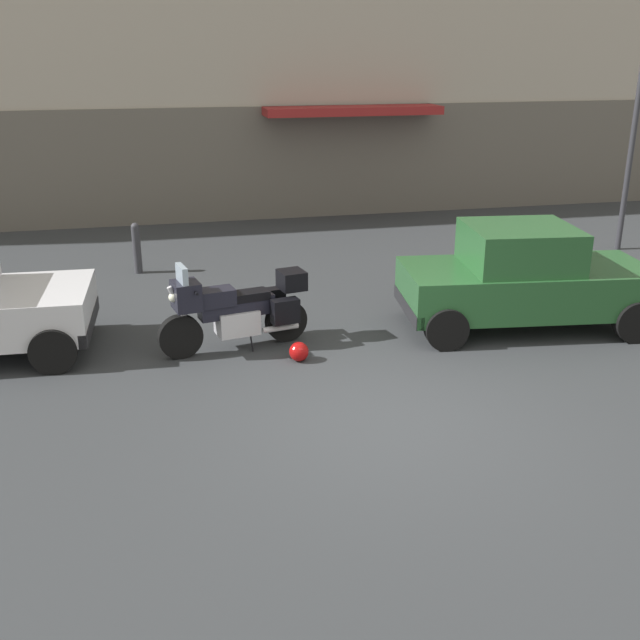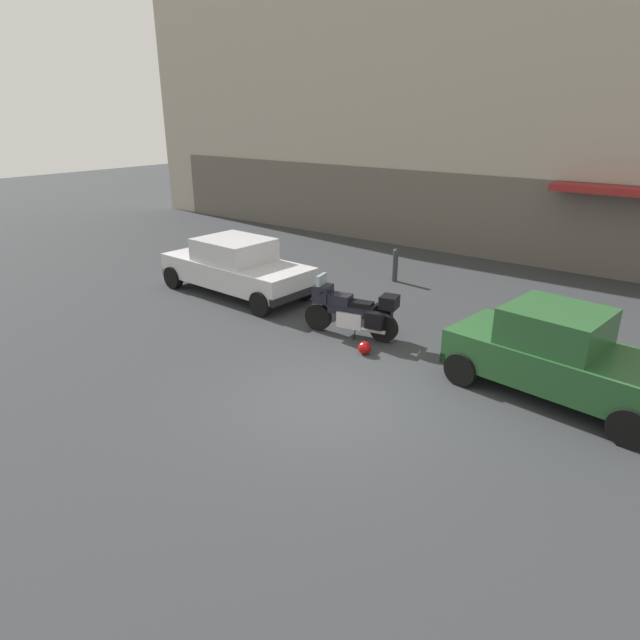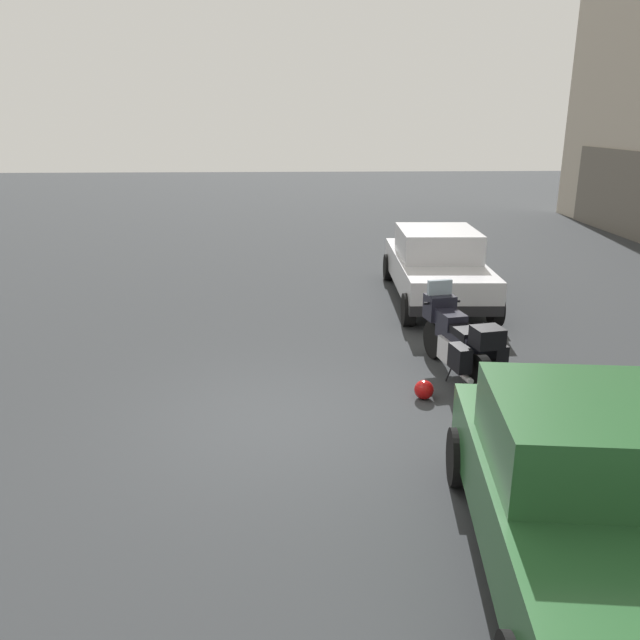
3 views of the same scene
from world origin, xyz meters
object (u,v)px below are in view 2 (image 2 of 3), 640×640
Objects in this scene: car_hatchback_near at (558,355)px; bollard_curbside at (395,264)px; helmet at (365,348)px; motorcycle at (352,310)px; car_sedan_far at (236,266)px.

car_hatchback_near is 4.01× the size of bollard_curbside.
motorcycle is at bearing 139.70° from helmet.
motorcycle reaches higher than helmet.
bollard_curbside is at bearing -83.14° from motorcycle.
car_sedan_far reaches higher than bollard_curbside.
helmet is at bearing -66.28° from bollard_curbside.
car_sedan_far is (-8.80, 0.73, -0.03)m from car_hatchback_near.
motorcycle is 8.01× the size of helmet.
motorcycle is at bearing -174.63° from car_hatchback_near.
car_hatchback_near reaches higher than bollard_curbside.
helmet is 5.50m from bollard_curbside.
car_hatchback_near is 0.86× the size of car_sedan_far.
car_hatchback_near reaches higher than helmet.
helmet is 0.06× the size of car_sedan_far.
bollard_curbside is at bearing 149.66° from car_hatchback_near.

